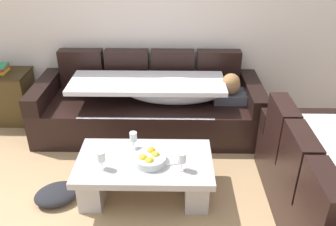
% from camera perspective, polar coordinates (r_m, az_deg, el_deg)
% --- Properties ---
extents(back_wall, '(9.00, 0.10, 2.70)m').
position_cam_1_polar(back_wall, '(4.30, -3.32, 16.68)').
color(back_wall, silver).
rests_on(back_wall, ground_plane).
extents(couch_along_wall, '(2.57, 0.92, 0.88)m').
position_cam_1_polar(couch_along_wall, '(4.14, -2.50, 1.17)').
color(couch_along_wall, black).
rests_on(couch_along_wall, ground_plane).
extents(coffee_table, '(1.20, 0.68, 0.38)m').
position_cam_1_polar(coffee_table, '(3.24, -3.76, -9.56)').
color(coffee_table, '#B3AFAE').
rests_on(coffee_table, ground_plane).
extents(fruit_bowl, '(0.28, 0.28, 0.10)m').
position_cam_1_polar(fruit_bowl, '(3.09, -2.91, -7.37)').
color(fruit_bowl, silver).
rests_on(fruit_bowl, coffee_table).
extents(wine_glass_near_left, '(0.07, 0.07, 0.17)m').
position_cam_1_polar(wine_glass_near_left, '(3.03, -10.70, -6.98)').
color(wine_glass_near_left, silver).
rests_on(wine_glass_near_left, coffee_table).
extents(wine_glass_near_right, '(0.07, 0.07, 0.17)m').
position_cam_1_polar(wine_glass_near_right, '(2.97, 2.26, -7.28)').
color(wine_glass_near_right, silver).
rests_on(wine_glass_near_right, coffee_table).
extents(wine_glass_far_back, '(0.07, 0.07, 0.17)m').
position_cam_1_polar(wine_glass_far_back, '(3.25, -5.59, -3.91)').
color(wine_glass_far_back, silver).
rests_on(wine_glass_far_back, coffee_table).
extents(open_magazine, '(0.33, 0.28, 0.01)m').
position_cam_1_polar(open_magazine, '(3.16, -0.31, -7.28)').
color(open_magazine, white).
rests_on(open_magazine, coffee_table).
extents(side_cabinet, '(0.72, 0.44, 0.64)m').
position_cam_1_polar(side_cabinet, '(4.83, -25.05, 2.39)').
color(side_cabinet, '#4A371A').
rests_on(side_cabinet, ground_plane).
extents(book_stack_on_cabinet, '(0.19, 0.22, 0.09)m').
position_cam_1_polar(book_stack_on_cabinet, '(4.67, -25.33, 6.50)').
color(book_stack_on_cabinet, gold).
rests_on(book_stack_on_cabinet, side_cabinet).
extents(crumpled_garment, '(0.50, 0.47, 0.12)m').
position_cam_1_polar(crumpled_garment, '(3.43, -17.42, -12.33)').
color(crumpled_garment, '#232328').
rests_on(crumpled_garment, ground_plane).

